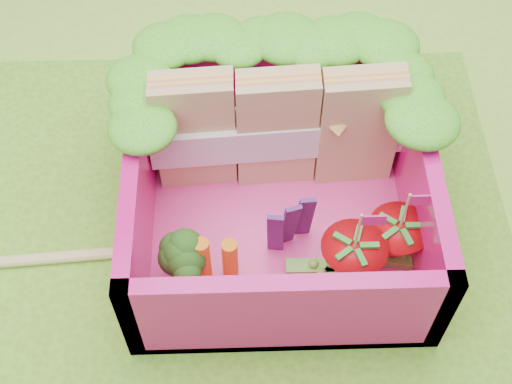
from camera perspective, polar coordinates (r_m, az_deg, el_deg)
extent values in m
plane|color=#93CD39|center=(3.31, -1.68, -5.48)|extent=(14.00, 14.00, 0.00)
cube|color=#68A425|center=(3.30, -1.69, -5.35)|extent=(2.60, 2.60, 0.03)
cube|color=#F73F9A|center=(3.37, 1.74, -2.16)|extent=(1.30, 1.30, 0.05)
cube|color=#D71276|center=(3.55, 1.37, 8.41)|extent=(1.30, 0.07, 0.55)
cube|color=#D71276|center=(2.85, 2.45, -9.82)|extent=(1.30, 0.07, 0.55)
cube|color=#D71276|center=(3.19, -9.25, 0.04)|extent=(0.07, 1.30, 0.55)
cube|color=#D71276|center=(3.25, 12.75, 0.55)|extent=(0.07, 1.30, 0.55)
ellipsoid|color=green|center=(3.31, -7.35, 11.69)|extent=(0.30, 0.30, 0.11)
ellipsoid|color=green|center=(3.30, -5.39, 11.77)|extent=(0.30, 0.30, 0.11)
ellipsoid|color=green|center=(3.29, -3.42, 11.84)|extent=(0.30, 0.30, 0.11)
ellipsoid|color=green|center=(3.29, -1.45, 11.90)|extent=(0.30, 0.30, 0.11)
ellipsoid|color=green|center=(3.29, 0.53, 11.94)|extent=(0.30, 0.30, 0.11)
ellipsoid|color=green|center=(3.30, 2.50, 11.97)|extent=(0.30, 0.30, 0.11)
ellipsoid|color=green|center=(3.30, 4.47, 11.98)|extent=(0.30, 0.30, 0.11)
ellipsoid|color=green|center=(3.32, 6.42, 11.98)|extent=(0.30, 0.30, 0.11)
ellipsoid|color=green|center=(3.33, 8.36, 11.97)|extent=(0.30, 0.30, 0.11)
ellipsoid|color=green|center=(3.35, 10.27, 11.94)|extent=(0.30, 0.30, 0.11)
ellipsoid|color=green|center=(2.99, -9.30, 5.30)|extent=(0.27, 0.27, 0.10)
ellipsoid|color=green|center=(3.08, -9.13, 7.28)|extent=(0.27, 0.27, 0.10)
ellipsoid|color=green|center=(3.17, -8.97, 9.15)|extent=(0.27, 0.27, 0.10)
ellipsoid|color=green|center=(3.05, 12.95, 5.72)|extent=(0.27, 0.27, 0.10)
ellipsoid|color=green|center=(3.14, 12.54, 7.66)|extent=(0.27, 0.27, 0.10)
ellipsoid|color=green|center=(3.23, 12.16, 9.48)|extent=(0.27, 0.27, 0.10)
cube|color=tan|center=(3.25, -4.88, 4.95)|extent=(0.37, 0.17, 0.64)
cube|color=tan|center=(3.25, 1.67, 5.11)|extent=(0.37, 0.17, 0.64)
cube|color=tan|center=(3.29, 8.16, 5.21)|extent=(0.37, 0.17, 0.64)
cube|color=white|center=(3.27, 1.66, 4.75)|extent=(1.17, 0.24, 0.20)
cylinder|color=#6D9F4D|center=(3.13, -5.81, -6.21)|extent=(0.12, 0.12, 0.14)
ellipsoid|color=#1C4F15|center=(3.02, -6.02, -5.03)|extent=(0.34, 0.34, 0.12)
cylinder|color=orange|center=(3.07, -4.28, -5.47)|extent=(0.07, 0.07, 0.28)
cylinder|color=orange|center=(3.09, -2.09, -5.34)|extent=(0.07, 0.07, 0.23)
cube|color=#471854|center=(3.07, 1.56, -3.33)|extent=(0.07, 0.03, 0.38)
cube|color=#471854|center=(3.10, 2.68, -2.64)|extent=(0.07, 0.04, 0.38)
cube|color=#471854|center=(3.12, 3.92, -1.99)|extent=(0.07, 0.02, 0.38)
cone|color=red|center=(3.08, 7.60, -5.72)|extent=(0.28, 0.28, 0.28)
cylinder|color=tan|center=(2.85, 8.17, -3.15)|extent=(0.01, 0.01, 0.24)
cube|color=#CB217D|center=(2.80, 9.37, -2.25)|extent=(0.10, 0.01, 0.06)
cone|color=red|center=(3.17, 11.06, -4.05)|extent=(0.26, 0.26, 0.26)
cylinder|color=tan|center=(2.96, 11.83, -1.52)|extent=(0.01, 0.01, 0.24)
cube|color=#CB217D|center=(2.91, 13.06, -0.62)|extent=(0.10, 0.01, 0.06)
cube|color=#5ABF3C|center=(3.34, 10.44, -2.69)|extent=(0.32, 0.09, 0.05)
cube|color=#5ABF3C|center=(3.25, 10.85, -5.30)|extent=(0.33, 0.13, 0.05)
cube|color=#5ABF3C|center=(3.17, 5.93, -6.73)|extent=(0.28, 0.27, 0.05)
cube|color=#5ABF3C|center=(3.19, 5.29, -6.04)|extent=(0.32, 0.08, 0.05)
cube|color=#E9CD80|center=(3.44, -19.45, -5.38)|extent=(2.15, 0.19, 0.04)
cube|color=#E9CD80|center=(3.43, -18.53, -5.15)|extent=(2.15, 0.19, 0.04)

